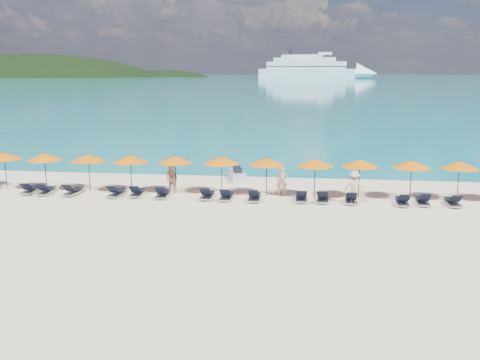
# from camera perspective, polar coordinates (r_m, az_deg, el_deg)

# --- Properties ---
(ground) EXTENTS (1400.00, 1400.00, 0.00)m
(ground) POSITION_cam_1_polar(r_m,az_deg,el_deg) (26.59, -0.81, -3.83)
(ground) COLOR beige
(sea) EXTENTS (1600.00, 1300.00, 0.01)m
(sea) POSITION_cam_1_polar(r_m,az_deg,el_deg) (685.43, 7.04, 10.93)
(sea) COLOR #1FA9B2
(sea) RESTS_ON ground
(headland_main) EXTENTS (374.00, 242.00, 126.50)m
(headland_main) POSITION_cam_1_polar(r_m,az_deg,el_deg) (643.32, -21.12, 6.81)
(headland_main) COLOR black
(headland_main) RESTS_ON ground
(headland_small) EXTENTS (162.00, 126.00, 85.50)m
(headland_small) POSITION_cam_1_polar(r_m,az_deg,el_deg) (606.66, -7.54, 7.53)
(headland_small) COLOR black
(headland_small) RESTS_ON ground
(cruise_ship) EXTENTS (113.74, 48.27, 31.50)m
(cruise_ship) POSITION_cam_1_polar(r_m,az_deg,el_deg) (524.59, 8.30, 11.61)
(cruise_ship) COLOR white
(cruise_ship) RESTS_ON ground
(jetski) EXTENTS (1.46, 2.47, 0.83)m
(jetski) POSITION_cam_1_polar(r_m,az_deg,el_deg) (35.20, -0.29, 0.58)
(jetski) COLOR #AFB1CA
(jetski) RESTS_ON ground
(beachgoer_a) EXTENTS (0.64, 0.42, 1.72)m
(beachgoer_a) POSITION_cam_1_polar(r_m,az_deg,el_deg) (30.68, 4.50, -0.11)
(beachgoer_a) COLOR #DFA98B
(beachgoer_a) RESTS_ON ground
(beachgoer_b) EXTENTS (0.94, 0.73, 1.71)m
(beachgoer_b) POSITION_cam_1_polar(r_m,az_deg,el_deg) (31.59, -7.30, 0.15)
(beachgoer_b) COLOR #DFA98B
(beachgoer_b) RESTS_ON ground
(beachgoer_c) EXTENTS (1.18, 0.60, 1.79)m
(beachgoer_c) POSITION_cam_1_polar(r_m,az_deg,el_deg) (29.45, 12.07, -0.77)
(beachgoer_c) COLOR #DFA98B
(beachgoer_c) RESTS_ON ground
(umbrella_1) EXTENTS (2.10, 2.10, 2.28)m
(umbrella_1) POSITION_cam_1_polar(r_m,az_deg,el_deg) (35.25, -23.84, 2.36)
(umbrella_1) COLOR black
(umbrella_1) RESTS_ON ground
(umbrella_2) EXTENTS (2.10, 2.10, 2.28)m
(umbrella_2) POSITION_cam_1_polar(r_m,az_deg,el_deg) (33.98, -20.13, 2.33)
(umbrella_2) COLOR black
(umbrella_2) RESTS_ON ground
(umbrella_3) EXTENTS (2.10, 2.10, 2.28)m
(umbrella_3) POSITION_cam_1_polar(r_m,az_deg,el_deg) (32.80, -15.87, 2.29)
(umbrella_3) COLOR black
(umbrella_3) RESTS_ON ground
(umbrella_4) EXTENTS (2.10, 2.10, 2.28)m
(umbrella_4) POSITION_cam_1_polar(r_m,az_deg,el_deg) (31.86, -11.62, 2.23)
(umbrella_4) COLOR black
(umbrella_4) RESTS_ON ground
(umbrella_5) EXTENTS (2.10, 2.10, 2.28)m
(umbrella_5) POSITION_cam_1_polar(r_m,az_deg,el_deg) (31.24, -6.92, 2.20)
(umbrella_5) COLOR black
(umbrella_5) RESTS_ON ground
(umbrella_6) EXTENTS (2.10, 2.10, 2.28)m
(umbrella_6) POSITION_cam_1_polar(r_m,az_deg,el_deg) (30.75, -1.97, 2.13)
(umbrella_6) COLOR black
(umbrella_6) RESTS_ON ground
(umbrella_7) EXTENTS (2.10, 2.10, 2.28)m
(umbrella_7) POSITION_cam_1_polar(r_m,az_deg,el_deg) (30.34, 2.86, 2.00)
(umbrella_7) COLOR black
(umbrella_7) RESTS_ON ground
(umbrella_8) EXTENTS (2.10, 2.10, 2.28)m
(umbrella_8) POSITION_cam_1_polar(r_m,az_deg,el_deg) (30.17, 8.04, 1.84)
(umbrella_8) COLOR black
(umbrella_8) RESTS_ON ground
(umbrella_9) EXTENTS (2.10, 2.10, 2.28)m
(umbrella_9) POSITION_cam_1_polar(r_m,az_deg,el_deg) (30.47, 12.66, 1.77)
(umbrella_9) COLOR black
(umbrella_9) RESTS_ON ground
(umbrella_10) EXTENTS (2.10, 2.10, 2.28)m
(umbrella_10) POSITION_cam_1_polar(r_m,az_deg,el_deg) (30.89, 17.85, 1.62)
(umbrella_10) COLOR black
(umbrella_10) RESTS_ON ground
(umbrella_11) EXTENTS (2.10, 2.10, 2.28)m
(umbrella_11) POSITION_cam_1_polar(r_m,az_deg,el_deg) (31.54, 22.39, 1.50)
(umbrella_11) COLOR black
(umbrella_11) RESTS_ON ground
(lounger_3) EXTENTS (0.78, 1.75, 0.66)m
(lounger_3) POSITION_cam_1_polar(r_m,az_deg,el_deg) (33.65, -21.49, -0.94)
(lounger_3) COLOR silver
(lounger_3) RESTS_ON ground
(lounger_4) EXTENTS (0.73, 1.74, 0.66)m
(lounger_4) POSITION_cam_1_polar(r_m,az_deg,el_deg) (33.08, -19.99, -1.04)
(lounger_4) COLOR silver
(lounger_4) RESTS_ON ground
(lounger_5) EXTENTS (0.79, 1.75, 0.66)m
(lounger_5) POSITION_cam_1_polar(r_m,az_deg,el_deg) (32.41, -17.41, -1.12)
(lounger_5) COLOR silver
(lounger_5) RESTS_ON ground
(lounger_6) EXTENTS (0.72, 1.73, 0.66)m
(lounger_6) POSITION_cam_1_polar(r_m,az_deg,el_deg) (31.37, -13.03, -1.29)
(lounger_6) COLOR silver
(lounger_6) RESTS_ON ground
(lounger_7) EXTENTS (0.76, 1.74, 0.66)m
(lounger_7) POSITION_cam_1_polar(r_m,az_deg,el_deg) (31.17, -10.93, -1.28)
(lounger_7) COLOR silver
(lounger_7) RESTS_ON ground
(lounger_8) EXTENTS (0.70, 1.73, 0.66)m
(lounger_8) POSITION_cam_1_polar(r_m,az_deg,el_deg) (30.60, -8.26, -1.44)
(lounger_8) COLOR silver
(lounger_8) RESTS_ON ground
(lounger_9) EXTENTS (0.66, 1.71, 0.66)m
(lounger_9) POSITION_cam_1_polar(r_m,az_deg,el_deg) (30.04, -3.52, -1.58)
(lounger_9) COLOR silver
(lounger_9) RESTS_ON ground
(lounger_10) EXTENTS (0.65, 1.71, 0.66)m
(lounger_10) POSITION_cam_1_polar(r_m,az_deg,el_deg) (29.79, -1.45, -1.67)
(lounger_10) COLOR silver
(lounger_10) RESTS_ON ground
(lounger_11) EXTENTS (0.64, 1.71, 0.66)m
(lounger_11) POSITION_cam_1_polar(r_m,az_deg,el_deg) (29.55, 1.55, -1.78)
(lounger_11) COLOR silver
(lounger_11) RESTS_ON ground
(lounger_12) EXTENTS (0.69, 1.73, 0.66)m
(lounger_12) POSITION_cam_1_polar(r_m,az_deg,el_deg) (29.63, 6.55, -1.82)
(lounger_12) COLOR silver
(lounger_12) RESTS_ON ground
(lounger_13) EXTENTS (0.77, 1.75, 0.66)m
(lounger_13) POSITION_cam_1_polar(r_m,az_deg,el_deg) (29.64, 8.84, -1.88)
(lounger_13) COLOR silver
(lounger_13) RESTS_ON ground
(lounger_14) EXTENTS (0.71, 1.73, 0.66)m
(lounger_14) POSITION_cam_1_polar(r_m,az_deg,el_deg) (29.65, 11.78, -1.98)
(lounger_14) COLOR silver
(lounger_14) RESTS_ON ground
(lounger_15) EXTENTS (0.66, 1.72, 0.66)m
(lounger_15) POSITION_cam_1_polar(r_m,az_deg,el_deg) (29.87, 16.93, -2.14)
(lounger_15) COLOR silver
(lounger_15) RESTS_ON ground
(lounger_16) EXTENTS (0.68, 1.72, 0.66)m
(lounger_16) POSITION_cam_1_polar(r_m,az_deg,el_deg) (30.28, 18.91, -2.09)
(lounger_16) COLOR silver
(lounger_16) RESTS_ON ground
(lounger_17) EXTENTS (0.68, 1.72, 0.66)m
(lounger_17) POSITION_cam_1_polar(r_m,az_deg,el_deg) (30.60, 21.75, -2.15)
(lounger_17) COLOR silver
(lounger_17) RESTS_ON ground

